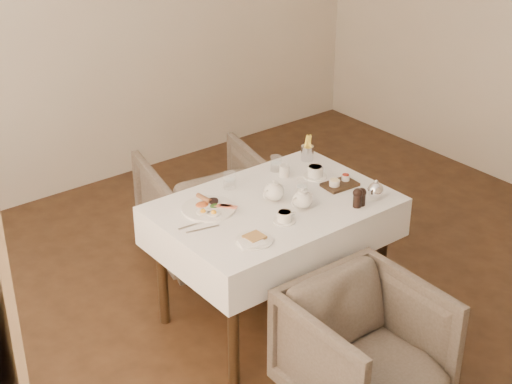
{
  "coord_description": "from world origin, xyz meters",
  "views": [
    {
      "loc": [
        -2.79,
        -2.7,
        2.79
      ],
      "look_at": [
        -0.42,
        0.31,
        0.82
      ],
      "focal_mm": 55.0,
      "sensor_mm": 36.0,
      "label": 1
    }
  ],
  "objects": [
    {
      "name": "pepper_mill_left",
      "position": [
        -0.02,
        -0.07,
        0.81
      ],
      "size": [
        0.07,
        0.07,
        0.11
      ],
      "primitive_type": null,
      "rotation": [
        0.0,
        0.0,
        0.19
      ],
      "color": "black",
      "rests_on": "table"
    },
    {
      "name": "breakfast_plate",
      "position": [
        -0.68,
        0.41,
        0.77
      ],
      "size": [
        0.29,
        0.29,
        0.04
      ],
      "rotation": [
        0.0,
        0.0,
        -0.35
      ],
      "color": "white",
      "rests_on": "table"
    },
    {
      "name": "armchair_far",
      "position": [
        -0.24,
        1.09,
        0.35
      ],
      "size": [
        0.89,
        0.91,
        0.69
      ],
      "primitive_type": "imported",
      "rotation": [
        0.0,
        0.0,
        2.92
      ],
      "color": "#494035",
      "rests_on": "ground"
    },
    {
      "name": "silver_pot",
      "position": [
        0.13,
        -0.06,
        0.81
      ],
      "size": [
        0.13,
        0.12,
        0.12
      ],
      "primitive_type": null,
      "rotation": [
        0.0,
        0.0,
        0.28
      ],
      "color": "white",
      "rests_on": "table"
    },
    {
      "name": "glass_left",
      "position": [
        -0.43,
        0.54,
        0.8
      ],
      "size": [
        0.08,
        0.08,
        0.1
      ],
      "primitive_type": "cylinder",
      "rotation": [
        0.0,
        0.0,
        0.18
      ],
      "color": "silver",
      "rests_on": "table"
    },
    {
      "name": "side_plate",
      "position": [
        -0.7,
        -0.02,
        0.76
      ],
      "size": [
        0.2,
        0.19,
        0.02
      ],
      "rotation": [
        0.0,
        0.0,
        -0.18
      ],
      "color": "white",
      "rests_on": "table"
    },
    {
      "name": "teapot_centre",
      "position": [
        -0.33,
        0.27,
        0.82
      ],
      "size": [
        0.17,
        0.14,
        0.13
      ],
      "primitive_type": null,
      "rotation": [
        0.0,
        0.0,
        0.14
      ],
      "color": "white",
      "rests_on": "table"
    },
    {
      "name": "cutlery_fork",
      "position": [
        -0.83,
        0.31,
        0.76
      ],
      "size": [
        0.21,
        0.03,
        0.0
      ],
      "primitive_type": "cube",
      "rotation": [
        0.0,
        0.0,
        1.49
      ],
      "color": "silver",
      "rests_on": "table"
    },
    {
      "name": "teacup_near",
      "position": [
        -0.44,
        0.05,
        0.78
      ],
      "size": [
        0.12,
        0.12,
        0.06
      ],
      "rotation": [
        0.0,
        0.0,
        -0.32
      ],
      "color": "white",
      "rests_on": "table"
    },
    {
      "name": "armchair_near",
      "position": [
        -0.45,
        -0.6,
        0.32
      ],
      "size": [
        0.7,
        0.72,
        0.64
      ],
      "primitive_type": "imported",
      "rotation": [
        0.0,
        0.0,
        -0.03
      ],
      "color": "#494035",
      "rests_on": "ground"
    },
    {
      "name": "pepper_mill_right",
      "position": [
        0.01,
        -0.07,
        0.81
      ],
      "size": [
        0.06,
        0.06,
        0.11
      ],
      "primitive_type": null,
      "rotation": [
        0.0,
        0.0,
        -0.14
      ],
      "color": "black",
      "rests_on": "table"
    },
    {
      "name": "creamer",
      "position": [
        -0.09,
        0.47,
        0.79
      ],
      "size": [
        0.08,
        0.08,
        0.07
      ],
      "primitive_type": "cylinder",
      "rotation": [
        0.0,
        0.0,
        -0.43
      ],
      "color": "white",
      "rests_on": "table"
    },
    {
      "name": "cutlery_knife",
      "position": [
        -0.83,
        0.25,
        0.76
      ],
      "size": [
        0.18,
        0.06,
        0.0
      ],
      "primitive_type": "cube",
      "rotation": [
        0.0,
        0.0,
        1.34
      ],
      "color": "silver",
      "rests_on": "table"
    },
    {
      "name": "fries_cup",
      "position": [
        0.17,
        0.56,
        0.83
      ],
      "size": [
        0.08,
        0.08,
        0.16
      ],
      "rotation": [
        0.0,
        0.0,
        0.23
      ],
      "color": "silver",
      "rests_on": "table"
    },
    {
      "name": "teacup_far",
      "position": [
        0.05,
        0.35,
        0.79
      ],
      "size": [
        0.14,
        0.14,
        0.07
      ],
      "rotation": [
        0.0,
        0.0,
        0.4
      ],
      "color": "white",
      "rests_on": "table"
    },
    {
      "name": "glass_right",
      "position": [
        -0.08,
        0.56,
        0.8
      ],
      "size": [
        0.09,
        0.09,
        0.09
      ],
      "primitive_type": "cylinder",
      "rotation": [
        0.0,
        0.0,
        -0.34
      ],
      "color": "silver",
      "rests_on": "table"
    },
    {
      "name": "teapot_front",
      "position": [
        -0.27,
        0.1,
        0.82
      ],
      "size": [
        0.16,
        0.13,
        0.12
      ],
      "primitive_type": null,
      "rotation": [
        0.0,
        0.0,
        0.05
      ],
      "color": "white",
      "rests_on": "table"
    },
    {
      "name": "table",
      "position": [
        -0.35,
        0.25,
        0.64
      ],
      "size": [
        1.28,
        0.88,
        0.75
      ],
      "color": "black",
      "rests_on": "ground"
    },
    {
      "name": "condiment_board",
      "position": [
        0.08,
        0.17,
        0.77
      ],
      "size": [
        0.21,
        0.14,
        0.05
      ],
      "rotation": [
        0.0,
        0.0,
        -0.07
      ],
      "color": "black",
      "rests_on": "table"
    },
    {
      "name": "glass_mid",
      "position": [
        -0.16,
        0.23,
        0.8
      ],
      "size": [
        0.08,
        0.08,
        0.09
      ],
      "primitive_type": "cylinder",
      "rotation": [
        0.0,
        0.0,
        -0.18
      ],
      "color": "silver",
      "rests_on": "table"
    }
  ]
}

